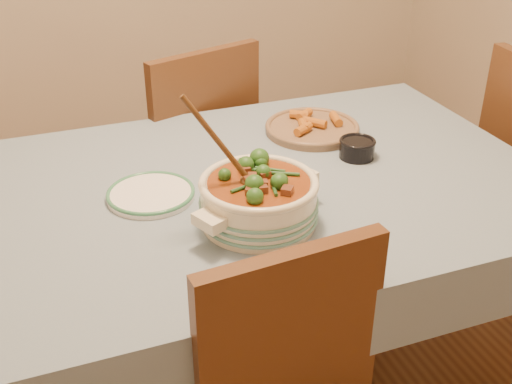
# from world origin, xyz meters

# --- Properties ---
(floor) EXTENTS (4.50, 4.50, 0.00)m
(floor) POSITION_xyz_m (0.00, 0.00, 0.00)
(floor) COLOR #452413
(floor) RESTS_ON ground
(dining_table) EXTENTS (1.68, 1.08, 0.76)m
(dining_table) POSITION_xyz_m (0.00, 0.00, 0.66)
(dining_table) COLOR brown
(dining_table) RESTS_ON floor
(stew_casserole) EXTENTS (0.37, 0.37, 0.34)m
(stew_casserole) POSITION_xyz_m (-0.04, -0.20, 0.83)
(stew_casserole) COLOR #EFE6C8
(stew_casserole) RESTS_ON dining_table
(white_plate) EXTENTS (0.30, 0.30, 0.02)m
(white_plate) POSITION_xyz_m (-0.26, 0.02, 0.77)
(white_plate) COLOR white
(white_plate) RESTS_ON dining_table
(condiment_bowl) EXTENTS (0.13, 0.13, 0.06)m
(condiment_bowl) POSITION_xyz_m (0.36, 0.04, 0.79)
(condiment_bowl) COLOR black
(condiment_bowl) RESTS_ON dining_table
(fried_plate) EXTENTS (0.38, 0.38, 0.05)m
(fried_plate) POSITION_xyz_m (0.31, 0.25, 0.78)
(fried_plate) COLOR #90704F
(fried_plate) RESTS_ON dining_table
(chair_far) EXTENTS (0.56, 0.56, 0.95)m
(chair_far) POSITION_xyz_m (0.03, 0.70, 0.54)
(chair_far) COLOR brown
(chair_far) RESTS_ON floor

